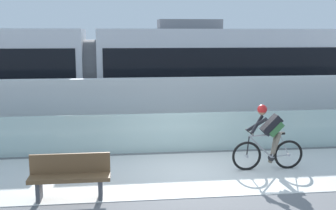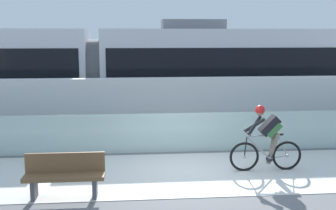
{
  "view_description": "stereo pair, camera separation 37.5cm",
  "coord_description": "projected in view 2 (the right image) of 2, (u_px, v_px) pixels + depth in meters",
  "views": [
    {
      "loc": [
        -1.74,
        -9.59,
        3.27
      ],
      "look_at": [
        -0.28,
        2.35,
        1.25
      ],
      "focal_mm": 45.47,
      "sensor_mm": 36.0,
      "label": 1
    },
    {
      "loc": [
        -1.37,
        -9.63,
        3.27
      ],
      "look_at": [
        -0.28,
        2.35,
        1.25
      ],
      "focal_mm": 45.47,
      "sensor_mm": 36.0,
      "label": 2
    }
  ],
  "objects": [
    {
      "name": "bench",
      "position": [
        65.0,
        174.0,
        8.54
      ],
      "size": [
        1.6,
        0.45,
        0.89
      ],
      "color": "brown",
      "rests_on": "ground"
    },
    {
      "name": "tram",
      "position": [
        95.0,
        70.0,
        16.3
      ],
      "size": [
        22.56,
        2.54,
        3.81
      ],
      "color": "silver",
      "rests_on": "ground"
    },
    {
      "name": "tram_rail_far",
      "position": [
        164.0,
        114.0,
        17.56
      ],
      "size": [
        32.0,
        0.08,
        0.01
      ],
      "primitive_type": "cube",
      "color": "#595654",
      "rests_on": "ground"
    },
    {
      "name": "glass_parapet",
      "position": [
        180.0,
        132.0,
        11.85
      ],
      "size": [
        32.0,
        0.05,
        1.1
      ],
      "primitive_type": "cube",
      "color": "#ADC6C1",
      "rests_on": "ground"
    },
    {
      "name": "tram_rail_near",
      "position": [
        167.0,
        121.0,
        16.15
      ],
      "size": [
        32.0,
        0.08,
        0.01
      ],
      "primitive_type": "cube",
      "color": "#595654",
      "rests_on": "ground"
    },
    {
      "name": "cyclist_on_bike",
      "position": [
        267.0,
        139.0,
        10.16
      ],
      "size": [
        1.77,
        0.58,
        1.61
      ],
      "color": "black",
      "rests_on": "ground"
    },
    {
      "name": "ground_plane",
      "position": [
        189.0,
        173.0,
        10.12
      ],
      "size": [
        200.0,
        200.0,
        0.0
      ],
      "primitive_type": "plane",
      "color": "slate"
    },
    {
      "name": "bike_path_deck",
      "position": [
        189.0,
        172.0,
        10.12
      ],
      "size": [
        32.0,
        3.2,
        0.01
      ],
      "primitive_type": "cube",
      "color": "silver",
      "rests_on": "ground"
    },
    {
      "name": "concrete_barrier_wall",
      "position": [
        173.0,
        107.0,
        13.55
      ],
      "size": [
        32.0,
        0.36,
        1.9
      ],
      "primitive_type": "cube",
      "color": "silver",
      "rests_on": "ground"
    }
  ]
}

